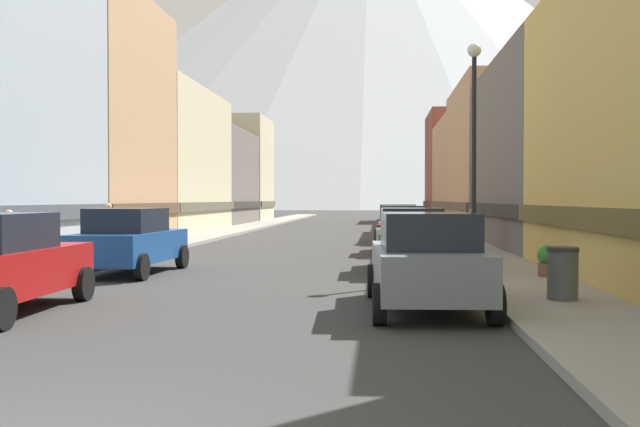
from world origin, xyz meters
The scene contains 23 objects.
sidewalk_left centered at (-6.25, 35.00, 0.07)m, with size 2.50×100.00×0.15m, color gray.
sidewalk_right centered at (6.25, 35.00, 0.07)m, with size 2.50×100.00×0.15m, color gray.
storefront_left_2 centered at (-11.67, 26.53, 5.41)m, with size 8.65×9.41×11.17m.
storefront_left_3 centered at (-12.28, 38.20, 4.21)m, with size 9.86×13.68×8.73m.
storefront_left_4 centered at (-11.81, 50.95, 3.57)m, with size 8.91×11.74×7.42m.
storefront_left_5 centered at (-10.58, 61.41, 4.64)m, with size 6.46×8.19×9.60m.
storefront_right_2 centered at (11.88, 24.76, 3.70)m, with size 9.06×13.37×7.68m.
storefront_right_3 centered at (10.72, 38.52, 4.25)m, with size 6.74×13.07×8.82m.
storefront_right_4 centered at (11.60, 51.78, 3.91)m, with size 8.51×13.26×8.11m.
storefront_right_5 centered at (11.37, 63.69, 4.90)m, with size 8.04×10.41×10.13m.
car_left_1 centered at (-3.80, 13.62, 0.90)m, with size 2.20×4.46×1.78m.
car_right_0 centered at (3.80, 7.75, 0.90)m, with size 2.22×4.47×1.78m.
car_right_1 centered at (3.80, 14.80, 0.90)m, with size 2.15×4.44×1.78m.
car_right_2 centered at (3.80, 21.73, 0.90)m, with size 2.10×4.42×1.78m.
car_right_3 centered at (3.80, 28.35, 0.90)m, with size 2.18×4.45×1.78m.
trash_bin_right centered at (6.35, 8.32, 0.64)m, with size 0.59×0.59×0.98m.
potted_plant_1 centered at (-7.00, 15.55, 0.66)m, with size 0.60×0.60×0.96m.
potted_plant_2 centered at (7.00, 12.43, 0.54)m, with size 0.48×0.48×0.76m.
pedestrian_0 centered at (6.25, 20.75, 0.86)m, with size 0.36×0.36×1.56m.
pedestrian_1 centered at (-6.25, 11.83, 0.89)m, with size 0.36×0.36×1.61m.
pedestrian_2 centered at (-6.25, 18.45, 0.96)m, with size 0.36×0.36×1.74m.
streetlamp_right centered at (5.35, 13.35, 3.99)m, with size 0.36×0.36×5.86m.
mountain_backdrop centered at (-0.72, 260.00, 57.33)m, with size 266.60×266.60×114.67m, color silver.
Camera 1 is at (2.95, -5.47, 2.02)m, focal length 40.70 mm.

